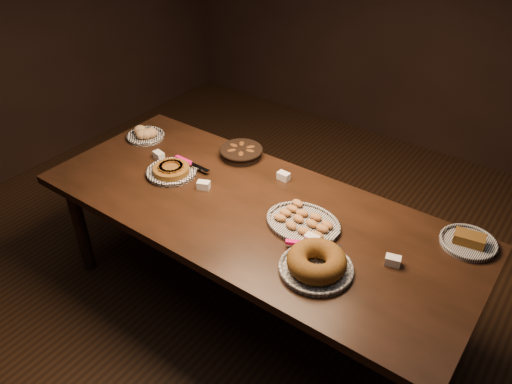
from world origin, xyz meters
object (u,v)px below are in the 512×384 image
Objects in this scene: buffet_table at (252,219)px; apple_tart_plate at (172,171)px; madeleine_platter at (303,222)px; bundt_cake_plate at (316,263)px.

buffet_table is 7.14× the size of apple_tart_plate.
bundt_cake_plate is (0.22, -0.25, 0.03)m from madeleine_platter.
madeleine_platter is at bearing -1.46° from apple_tart_plate.
bundt_cake_plate reaches higher than buffet_table.
buffet_table is 0.31m from madeleine_platter.
madeleine_platter is at bearing 109.25° from bundt_cake_plate.
bundt_cake_plate is at bearing -22.02° from buffet_table.
apple_tart_plate reaches higher than madeleine_platter.
bundt_cake_plate reaches higher than madeleine_platter.
buffet_table is 0.57m from bundt_cake_plate.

